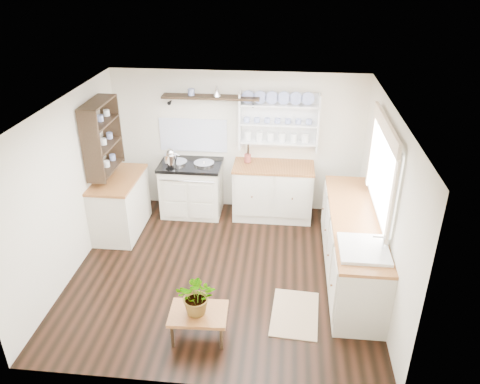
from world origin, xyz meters
name	(u,v)px	position (x,y,z in m)	size (l,w,h in m)	color
floor	(223,271)	(0.00, 0.00, 0.00)	(4.00, 3.80, 0.01)	black
wall_back	(238,142)	(0.00, 1.90, 1.15)	(4.00, 0.02, 2.30)	silver
wall_right	(384,205)	(2.00, 0.00, 1.15)	(0.02, 3.80, 2.30)	silver
wall_left	(69,189)	(-2.00, 0.00, 1.15)	(0.02, 3.80, 2.30)	silver
ceiling	(220,108)	(0.00, 0.00, 2.30)	(4.00, 3.80, 0.01)	white
window	(383,168)	(1.95, 0.15, 1.56)	(0.08, 1.55, 1.22)	white
aga_cooker	(192,188)	(-0.72, 1.57, 0.45)	(0.99, 0.69, 0.92)	silver
back_cabinets	(273,190)	(0.60, 1.60, 0.46)	(1.27, 0.63, 0.90)	beige
right_cabinets	(352,246)	(1.70, 0.10, 0.46)	(0.62, 2.43, 0.90)	beige
belfast_sink	(363,258)	(1.70, -0.65, 0.80)	(0.55, 0.60, 0.45)	white
left_cabinets	(120,204)	(-1.70, 0.90, 0.46)	(0.62, 1.13, 0.90)	beige
plate_rack	(279,120)	(0.65, 1.86, 1.56)	(1.20, 0.22, 0.90)	white
high_shelf	(211,98)	(-0.40, 1.78, 1.91)	(1.50, 0.29, 0.16)	black
left_shelving	(102,136)	(-1.84, 0.90, 1.55)	(0.28, 0.80, 1.05)	black
kettle	(171,156)	(-1.00, 1.45, 1.05)	(0.20, 0.20, 0.24)	silver
utensil_crock	(248,158)	(0.18, 1.68, 0.97)	(0.11, 0.11, 0.13)	brown
center_table	(199,315)	(-0.10, -1.23, 0.30)	(0.66, 0.48, 0.35)	brown
potted_plant	(197,295)	(-0.10, -1.23, 0.58)	(0.43, 0.37, 0.47)	#3F7233
floor_rug	(295,314)	(0.98, -0.76, 0.01)	(0.55, 0.85, 0.02)	#86664E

